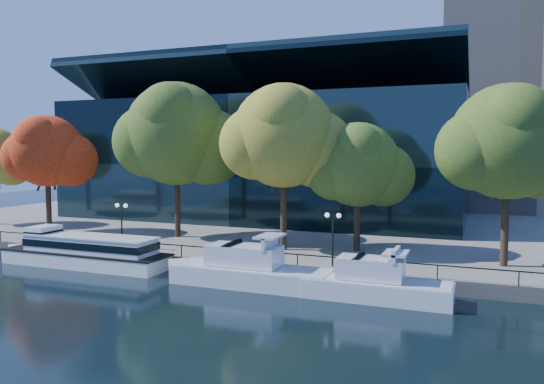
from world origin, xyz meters
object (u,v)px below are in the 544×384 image
at_px(tree_2, 178,136).
at_px(tree_5, 510,144).
at_px(cruiser_near, 245,269).
at_px(lamp_1, 122,215).
at_px(tree_3, 285,138).
at_px(tour_boat, 81,250).
at_px(cruiser_far, 371,283).
at_px(tree_4, 359,167).
at_px(lamp_2, 333,227).
at_px(tree_1, 48,152).

relative_size(tree_2, tree_5, 1.13).
xyz_separation_m(cruiser_near, lamp_1, (-13.80, 4.00, 2.81)).
relative_size(tree_2, tree_3, 1.07).
bearing_deg(tree_3, tree_5, -0.24).
height_order(tour_boat, tree_2, tree_2).
xyz_separation_m(cruiser_far, lamp_1, (-22.91, 4.25, 2.88)).
bearing_deg(tree_2, tour_boat, -105.46).
distance_m(cruiser_far, tree_4, 13.55).
relative_size(tree_3, lamp_1, 3.59).
bearing_deg(tree_4, tree_2, 177.72).
bearing_deg(tree_2, lamp_1, -99.44).
distance_m(tree_4, lamp_1, 21.21).
bearing_deg(lamp_1, tree_4, 18.96).
distance_m(cruiser_far, tree_3, 16.25).
xyz_separation_m(cruiser_near, lamp_2, (5.38, 4.00, 2.81)).
relative_size(tree_1, tree_5, 0.91).
xyz_separation_m(tree_5, lamp_2, (-12.12, -4.82, -6.17)).
bearing_deg(tree_4, tree_3, -163.05).
bearing_deg(tree_1, cruiser_near, -18.67).
xyz_separation_m(tour_boat, cruiser_near, (15.51, -0.81, -0.17)).
xyz_separation_m(tree_1, tree_4, (32.94, 1.59, -1.16)).
xyz_separation_m(tour_boat, cruiser_far, (24.62, -1.06, -0.24)).
xyz_separation_m(tour_boat, tree_3, (15.28, 8.09, 9.42)).
xyz_separation_m(tour_boat, tree_5, (33.01, 8.01, 8.81)).
bearing_deg(tree_1, tour_boat, -35.75).
xyz_separation_m(cruiser_near, tree_1, (-27.10, 9.16, 8.29)).
height_order(tree_1, lamp_2, tree_1).
xyz_separation_m(cruiser_near, cruiser_far, (9.11, -0.25, -0.07)).
bearing_deg(tour_boat, cruiser_near, -3.00).
distance_m(cruiser_near, tree_2, 19.70).
height_order(cruiser_far, tree_2, tree_2).
relative_size(cruiser_far, tree_3, 0.73).
bearing_deg(lamp_1, tree_3, 19.85).
height_order(tour_boat, tree_1, tree_1).
height_order(tour_boat, lamp_2, lamp_2).
distance_m(tree_3, lamp_2, 10.07).
bearing_deg(tree_3, tree_4, 16.95).
distance_m(tree_1, lamp_2, 33.34).
height_order(tree_2, tree_3, tree_2).
relative_size(lamp_1, lamp_2, 1.00).
xyz_separation_m(lamp_1, lamp_2, (19.18, 0.00, 0.00)).
bearing_deg(tree_1, lamp_1, -21.18).
bearing_deg(cruiser_near, tour_boat, 177.00).
relative_size(tour_boat, cruiser_near, 1.28).
distance_m(cruiser_far, tree_2, 26.59).
relative_size(cruiser_near, tree_5, 0.95).
relative_size(cruiser_far, tree_4, 0.96).
relative_size(tree_5, lamp_2, 3.38).
distance_m(tour_boat, tree_4, 24.55).
xyz_separation_m(tour_boat, tree_4, (21.34, 9.94, 6.97)).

